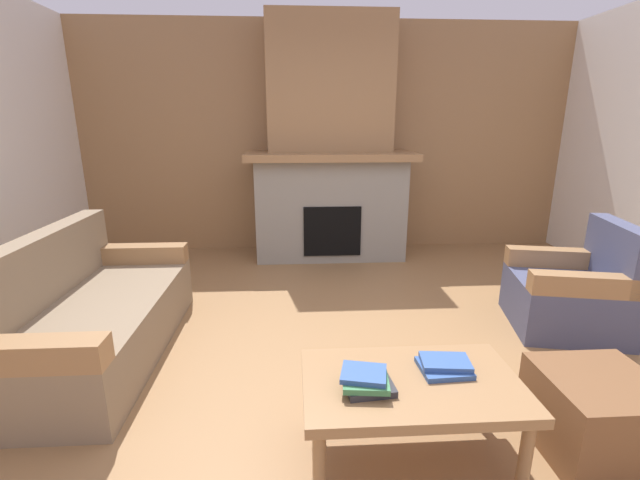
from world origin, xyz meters
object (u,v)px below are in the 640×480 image
at_px(couch, 89,316).
at_px(coffee_table, 411,390).
at_px(fireplace, 330,157).
at_px(armchair, 573,292).
at_px(ottoman, 596,415).

height_order(couch, coffee_table, couch).
height_order(fireplace, armchair, fireplace).
xyz_separation_m(armchair, ottoman, (-0.69, -1.27, -0.09)).
distance_m(fireplace, coffee_table, 3.41).
relative_size(couch, coffee_table, 1.80).
bearing_deg(couch, ottoman, -20.65).
bearing_deg(armchair, fireplace, 130.05).
distance_m(armchair, coffee_table, 2.05).
xyz_separation_m(fireplace, ottoman, (1.03, -3.32, -0.96)).
distance_m(coffee_table, ottoman, 0.94).
xyz_separation_m(couch, armchair, (3.55, 0.19, 0.01)).
xyz_separation_m(fireplace, coffee_table, (0.11, -3.31, -0.79)).
bearing_deg(armchair, couch, -176.93).
bearing_deg(fireplace, coffee_table, -88.16).
bearing_deg(armchair, coffee_table, -141.92).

